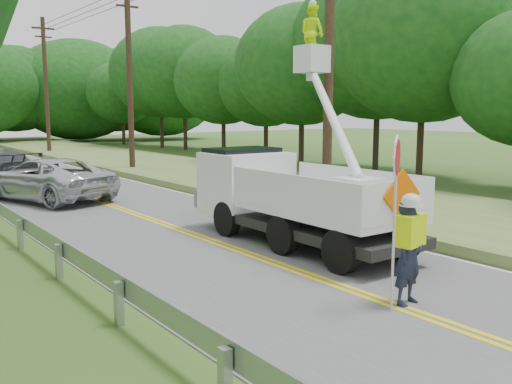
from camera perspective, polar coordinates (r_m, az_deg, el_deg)
ground at (r=8.93m, az=24.22°, el=-14.17°), size 140.00×140.00×0.00m
road at (r=19.65m, az=-13.95°, el=-1.57°), size 7.20×96.00×0.03m
utility_poles at (r=24.38m, az=-6.01°, el=12.91°), size 1.60×43.30×10.00m
tall_grass_verge at (r=23.22m, az=2.44°, el=0.51°), size 7.00×96.00×0.30m
treeline_right at (r=35.86m, az=3.08°, el=12.92°), size 10.88×54.98×11.01m
flagger at (r=9.82m, az=15.32°, el=-5.24°), size 1.11×0.54×2.90m
bucket_truck at (r=14.66m, az=2.55°, el=1.22°), size 4.25×6.51×6.41m
suv_silver at (r=21.95m, az=-20.62°, el=1.25°), size 4.31×6.17×1.56m
yard_sign at (r=17.34m, az=11.33°, el=-0.99°), size 0.51×0.19×0.76m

